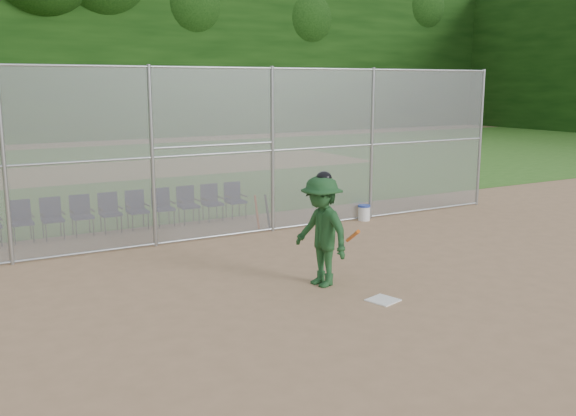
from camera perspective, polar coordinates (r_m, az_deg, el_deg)
ground at (r=11.33m, az=6.37°, el=-7.59°), size 100.00×100.00×0.00m
grass_strip at (r=27.62m, az=-16.27°, el=3.13°), size 100.00×100.00×0.00m
dirt_patch_far at (r=27.62m, az=-16.27°, el=3.14°), size 24.00×24.00×0.00m
backstop_fence at (r=15.13m, az=-4.74°, el=5.19°), size 16.09×0.09×4.00m
treeline at (r=29.39m, az=-17.83°, el=14.25°), size 81.00×60.00×11.00m
home_plate at (r=11.03m, az=8.44°, el=-8.11°), size 0.56×0.56×0.02m
batter_at_plate at (r=11.48m, az=3.00°, el=-2.05°), size 1.03×1.47×2.08m
water_cooler at (r=17.19m, az=6.78°, el=-0.41°), size 0.33×0.33×0.42m
spare_bats at (r=16.17m, az=-2.32°, el=-0.32°), size 0.36×0.30×0.84m
chair_1 at (r=15.90m, az=-22.58°, el=-1.14°), size 0.54×0.52×0.96m
chair_2 at (r=16.00m, az=-20.18°, el=-0.90°), size 0.54×0.52×0.96m
chair_3 at (r=16.12m, az=-17.82°, el=-0.67°), size 0.54×0.52×0.96m
chair_4 at (r=16.27m, az=-15.50°, el=-0.43°), size 0.54×0.52×0.96m
chair_5 at (r=16.44m, az=-13.22°, el=-0.20°), size 0.54×0.52×0.96m
chair_6 at (r=16.64m, az=-10.99°, el=0.02°), size 0.54×0.52×0.96m
chair_7 at (r=16.87m, az=-8.82°, el=0.24°), size 0.54×0.52×0.96m
chair_8 at (r=17.12m, az=-6.71°, el=0.46°), size 0.54×0.52×0.96m
chair_9 at (r=17.39m, az=-4.67°, el=0.66°), size 0.54×0.52×0.96m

